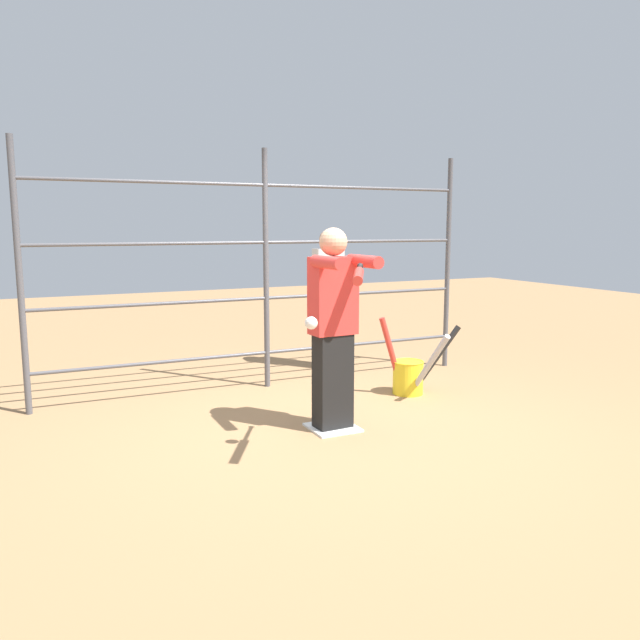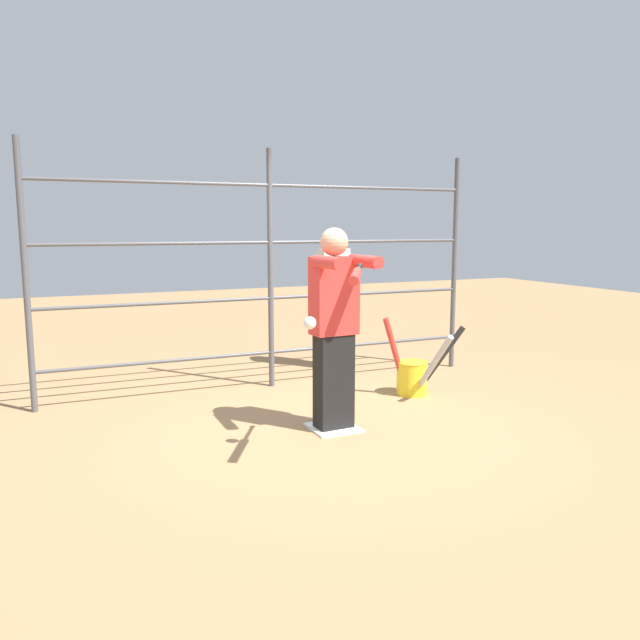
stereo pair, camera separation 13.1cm
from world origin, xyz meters
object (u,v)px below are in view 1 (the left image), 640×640
Objects in this scene: softball_in_flight at (311,323)px; bystander_behind_fence at (328,297)px; baseball_bat_swinging at (359,275)px; batter at (334,323)px; bat_bucket at (410,374)px.

softball_in_flight is 0.06× the size of bystander_behind_fence.
baseball_bat_swinging is 0.45× the size of bystander_behind_fence.
baseball_bat_swinging is at bearing 67.49° from bystander_behind_fence.
bystander_behind_fence is at bearing -112.51° from baseball_bat_swinging.
softball_in_flight is (0.44, 0.51, 0.10)m from batter.
bystander_behind_fence is (-1.46, -2.69, -0.15)m from softball_in_flight.
batter is 2.26× the size of baseball_bat_swinging.
baseball_bat_swinging is (0.26, 0.89, 0.48)m from batter.
bystander_behind_fence is (-1.27, -3.07, -0.53)m from baseball_bat_swinging.
bat_bucket is (-1.67, -1.18, -0.81)m from softball_in_flight.
bat_bucket is at bearing -144.79° from softball_in_flight.
bystander_behind_fence reaches higher than softball_in_flight.
batter is 1.57m from bat_bucket.
batter reaches higher than bystander_behind_fence.
batter is at bearing -131.18° from softball_in_flight.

